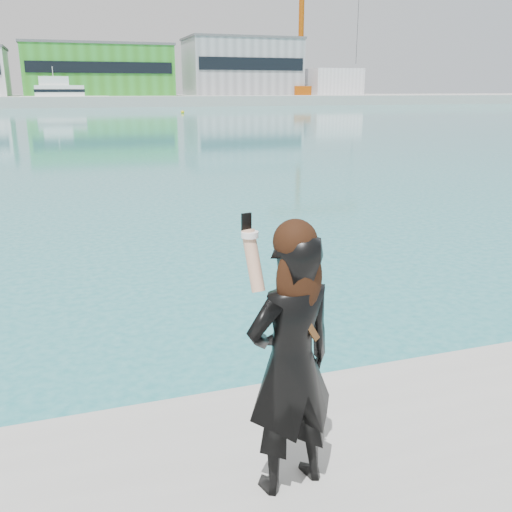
# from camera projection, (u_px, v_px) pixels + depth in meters

# --- Properties ---
(far_quay) EXTENTS (320.00, 40.00, 2.00)m
(far_quay) POSITION_uv_depth(u_px,v_px,m) (62.00, 100.00, 122.21)
(far_quay) COLOR #9E9E99
(far_quay) RESTS_ON ground
(warehouse_green) EXTENTS (30.60, 16.36, 10.50)m
(warehouse_green) POSITION_uv_depth(u_px,v_px,m) (98.00, 70.00, 121.06)
(warehouse_green) COLOR #308D23
(warehouse_green) RESTS_ON far_quay
(warehouse_grey_right) EXTENTS (25.50, 15.35, 12.50)m
(warehouse_grey_right) POSITION_uv_depth(u_px,v_px,m) (242.00, 67.00, 130.58)
(warehouse_grey_right) COLOR gray
(warehouse_grey_right) RESTS_ON far_quay
(ancillary_shed) EXTENTS (12.00, 10.00, 6.00)m
(ancillary_shed) POSITION_uv_depth(u_px,v_px,m) (332.00, 82.00, 136.43)
(ancillary_shed) COLOR silver
(ancillary_shed) RESTS_ON far_quay
(dock_crane) EXTENTS (23.00, 4.00, 24.00)m
(dock_crane) POSITION_uv_depth(u_px,v_px,m) (306.00, 34.00, 127.26)
(dock_crane) COLOR #C0510B
(dock_crane) RESTS_ON far_quay
(flagpole_right) EXTENTS (1.28, 0.16, 8.00)m
(flagpole_right) POSITION_uv_depth(u_px,v_px,m) (170.00, 73.00, 119.23)
(flagpole_right) COLOR silver
(flagpole_right) RESTS_ON far_quay
(motor_yacht) EXTENTS (15.88, 4.81, 7.36)m
(motor_yacht) POSITION_uv_depth(u_px,v_px,m) (62.00, 96.00, 106.71)
(motor_yacht) COLOR white
(motor_yacht) RESTS_ON ground
(buoy_near) EXTENTS (0.50, 0.50, 0.50)m
(buoy_near) POSITION_uv_depth(u_px,v_px,m) (183.00, 113.00, 81.97)
(buoy_near) COLOR #DBC40B
(buoy_near) RESTS_ON ground
(woman) EXTENTS (0.72, 0.55, 1.86)m
(woman) POSITION_uv_depth(u_px,v_px,m) (291.00, 357.00, 3.61)
(woman) COLOR black
(woman) RESTS_ON near_quay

